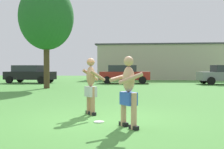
{
  "coord_description": "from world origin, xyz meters",
  "views": [
    {
      "loc": [
        1.07,
        -7.25,
        1.35
      ],
      "look_at": [
        0.21,
        1.03,
        1.15
      ],
      "focal_mm": 44.71,
      "sensor_mm": 36.0,
      "label": 1
    }
  ],
  "objects_px": {
    "player_with_cap": "(91,84)",
    "car_red_far_end": "(124,74)",
    "frisbee": "(99,122)",
    "car_black_mid_lot": "(30,74)",
    "player_in_blue": "(128,90)",
    "tree_right_field": "(46,17)"
  },
  "relations": [
    {
      "from": "player_in_blue",
      "to": "frisbee",
      "type": "bearing_deg",
      "value": 144.31
    },
    {
      "from": "frisbee",
      "to": "car_black_mid_lot",
      "type": "relative_size",
      "value": 0.06
    },
    {
      "from": "player_with_cap",
      "to": "car_red_far_end",
      "type": "relative_size",
      "value": 0.38
    },
    {
      "from": "player_in_blue",
      "to": "tree_right_field",
      "type": "bearing_deg",
      "value": 117.09
    },
    {
      "from": "car_black_mid_lot",
      "to": "car_red_far_end",
      "type": "bearing_deg",
      "value": 2.74
    },
    {
      "from": "car_red_far_end",
      "to": "player_with_cap",
      "type": "bearing_deg",
      "value": -89.99
    },
    {
      "from": "player_with_cap",
      "to": "tree_right_field",
      "type": "xyz_separation_m",
      "value": [
        -4.76,
        9.9,
        3.78
      ]
    },
    {
      "from": "player_with_cap",
      "to": "car_red_far_end",
      "type": "distance_m",
      "value": 16.42
    },
    {
      "from": "frisbee",
      "to": "tree_right_field",
      "type": "relative_size",
      "value": 0.04
    },
    {
      "from": "player_with_cap",
      "to": "car_red_far_end",
      "type": "bearing_deg",
      "value": 90.01
    },
    {
      "from": "car_black_mid_lot",
      "to": "car_red_far_end",
      "type": "xyz_separation_m",
      "value": [
        8.46,
        0.4,
        0.0
      ]
    },
    {
      "from": "tree_right_field",
      "to": "car_red_far_end",
      "type": "bearing_deg",
      "value": 53.91
    },
    {
      "from": "player_with_cap",
      "to": "frisbee",
      "type": "relative_size",
      "value": 6.3
    },
    {
      "from": "frisbee",
      "to": "car_red_far_end",
      "type": "height_order",
      "value": "car_red_far_end"
    },
    {
      "from": "car_black_mid_lot",
      "to": "tree_right_field",
      "type": "distance_m",
      "value": 8.12
    },
    {
      "from": "player_with_cap",
      "to": "car_red_far_end",
      "type": "height_order",
      "value": "player_with_cap"
    },
    {
      "from": "player_in_blue",
      "to": "frisbee",
      "type": "relative_size",
      "value": 6.19
    },
    {
      "from": "player_with_cap",
      "to": "frisbee",
      "type": "distance_m",
      "value": 1.49
    },
    {
      "from": "car_black_mid_lot",
      "to": "player_in_blue",
      "type": "bearing_deg",
      "value": -61.46
    },
    {
      "from": "car_red_far_end",
      "to": "frisbee",
      "type": "bearing_deg",
      "value": -88.67
    },
    {
      "from": "tree_right_field",
      "to": "car_black_mid_lot",
      "type": "bearing_deg",
      "value": 121.16
    },
    {
      "from": "car_red_far_end",
      "to": "tree_right_field",
      "type": "xyz_separation_m",
      "value": [
        -4.76,
        -6.52,
        3.85
      ]
    }
  ]
}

